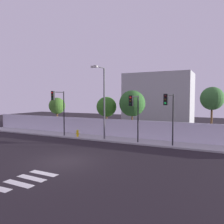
{
  "coord_description": "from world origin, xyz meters",
  "views": [
    {
      "loc": [
        9.32,
        -11.73,
        4.22
      ],
      "look_at": [
        0.35,
        6.5,
        2.92
      ],
      "focal_mm": 36.0,
      "sensor_mm": 36.0,
      "label": 1
    }
  ],
  "objects_px": {
    "traffic_light_right": "(134,108)",
    "roadside_tree_rightmost": "(212,99)",
    "fire_hydrant": "(78,133)",
    "traffic_light_left": "(169,108)",
    "street_lamp_curbside": "(103,97)",
    "traffic_light_center": "(58,103)",
    "roadside_tree_midleft": "(106,107)",
    "roadside_tree_leftmost": "(57,106)",
    "roadside_tree_midright": "(132,103)"
  },
  "relations": [
    {
      "from": "traffic_light_right",
      "to": "roadside_tree_rightmost",
      "type": "bearing_deg",
      "value": 34.4
    },
    {
      "from": "fire_hydrant",
      "to": "roadside_tree_rightmost",
      "type": "distance_m",
      "value": 13.57
    },
    {
      "from": "traffic_light_left",
      "to": "street_lamp_curbside",
      "type": "distance_m",
      "value": 6.65
    },
    {
      "from": "traffic_light_right",
      "to": "fire_hydrant",
      "type": "xyz_separation_m",
      "value": [
        -6.57,
        0.78,
        -2.75
      ]
    },
    {
      "from": "roadside_tree_rightmost",
      "to": "traffic_light_center",
      "type": "bearing_deg",
      "value": -163.73
    },
    {
      "from": "roadside_tree_midleft",
      "to": "traffic_light_center",
      "type": "bearing_deg",
      "value": -129.34
    },
    {
      "from": "traffic_light_right",
      "to": "fire_hydrant",
      "type": "distance_m",
      "value": 7.16
    },
    {
      "from": "street_lamp_curbside",
      "to": "roadside_tree_midleft",
      "type": "height_order",
      "value": "street_lamp_curbside"
    },
    {
      "from": "traffic_light_left",
      "to": "fire_hydrant",
      "type": "xyz_separation_m",
      "value": [
        -9.62,
        0.83,
        -2.83
      ]
    },
    {
      "from": "roadside_tree_rightmost",
      "to": "traffic_light_left",
      "type": "bearing_deg",
      "value": -125.68
    },
    {
      "from": "roadside_tree_leftmost",
      "to": "roadside_tree_midleft",
      "type": "height_order",
      "value": "roadside_tree_midleft"
    },
    {
      "from": "roadside_tree_leftmost",
      "to": "roadside_tree_midright",
      "type": "xyz_separation_m",
      "value": [
        10.27,
        -0.0,
        0.44
      ]
    },
    {
      "from": "traffic_light_left",
      "to": "roadside_tree_rightmost",
      "type": "height_order",
      "value": "roadside_tree_rightmost"
    },
    {
      "from": "traffic_light_center",
      "to": "roadside_tree_rightmost",
      "type": "relative_size",
      "value": 0.91
    },
    {
      "from": "traffic_light_left",
      "to": "traffic_light_right",
      "type": "bearing_deg",
      "value": 179.08
    },
    {
      "from": "traffic_light_left",
      "to": "roadside_tree_midright",
      "type": "relative_size",
      "value": 0.87
    },
    {
      "from": "traffic_light_left",
      "to": "roadside_tree_midleft",
      "type": "bearing_deg",
      "value": 152.16
    },
    {
      "from": "fire_hydrant",
      "to": "roadside_tree_rightmost",
      "type": "relative_size",
      "value": 0.14
    },
    {
      "from": "traffic_light_center",
      "to": "traffic_light_right",
      "type": "bearing_deg",
      "value": 0.39
    },
    {
      "from": "fire_hydrant",
      "to": "roadside_tree_midright",
      "type": "height_order",
      "value": "roadside_tree_midright"
    },
    {
      "from": "traffic_light_left",
      "to": "street_lamp_curbside",
      "type": "height_order",
      "value": "street_lamp_curbside"
    },
    {
      "from": "traffic_light_center",
      "to": "roadside_tree_rightmost",
      "type": "distance_m",
      "value": 15.07
    },
    {
      "from": "traffic_light_center",
      "to": "roadside_tree_leftmost",
      "type": "xyz_separation_m",
      "value": [
        -3.69,
        4.22,
        -0.47
      ]
    },
    {
      "from": "roadside_tree_rightmost",
      "to": "fire_hydrant",
      "type": "bearing_deg",
      "value": -165.01
    },
    {
      "from": "traffic_light_center",
      "to": "roadside_tree_midright",
      "type": "relative_size",
      "value": 0.94
    },
    {
      "from": "roadside_tree_midright",
      "to": "roadside_tree_rightmost",
      "type": "distance_m",
      "value": 7.88
    },
    {
      "from": "street_lamp_curbside",
      "to": "traffic_light_right",
      "type": "bearing_deg",
      "value": -10.93
    },
    {
      "from": "traffic_light_right",
      "to": "roadside_tree_leftmost",
      "type": "distance_m",
      "value": 12.76
    },
    {
      "from": "traffic_light_center",
      "to": "roadside_tree_leftmost",
      "type": "bearing_deg",
      "value": 131.14
    },
    {
      "from": "fire_hydrant",
      "to": "traffic_light_center",
      "type": "bearing_deg",
      "value": -155.31
    },
    {
      "from": "traffic_light_right",
      "to": "roadside_tree_midleft",
      "type": "xyz_separation_m",
      "value": [
        -4.92,
        4.16,
        -0.12
      ]
    },
    {
      "from": "traffic_light_center",
      "to": "roadside_tree_leftmost",
      "type": "relative_size",
      "value": 1.12
    },
    {
      "from": "traffic_light_left",
      "to": "roadside_tree_rightmost",
      "type": "distance_m",
      "value": 5.24
    },
    {
      "from": "roadside_tree_rightmost",
      "to": "roadside_tree_midright",
      "type": "bearing_deg",
      "value": -180.0
    },
    {
      "from": "traffic_light_center",
      "to": "roadside_tree_midleft",
      "type": "bearing_deg",
      "value": 50.66
    },
    {
      "from": "traffic_light_right",
      "to": "roadside_tree_leftmost",
      "type": "bearing_deg",
      "value": 160.96
    },
    {
      "from": "roadside_tree_midleft",
      "to": "roadside_tree_rightmost",
      "type": "distance_m",
      "value": 11.04
    },
    {
      "from": "traffic_light_left",
      "to": "roadside_tree_midleft",
      "type": "xyz_separation_m",
      "value": [
        -7.97,
        4.21,
        -0.21
      ]
    },
    {
      "from": "traffic_light_right",
      "to": "roadside_tree_rightmost",
      "type": "distance_m",
      "value": 7.41
    },
    {
      "from": "fire_hydrant",
      "to": "roadside_tree_midleft",
      "type": "xyz_separation_m",
      "value": [
        1.65,
        3.39,
        2.62
      ]
    },
    {
      "from": "traffic_light_center",
      "to": "roadside_tree_rightmost",
      "type": "height_order",
      "value": "roadside_tree_rightmost"
    },
    {
      "from": "roadside_tree_midleft",
      "to": "roadside_tree_rightmost",
      "type": "height_order",
      "value": "roadside_tree_rightmost"
    },
    {
      "from": "traffic_light_left",
      "to": "roadside_tree_leftmost",
      "type": "relative_size",
      "value": 1.03
    },
    {
      "from": "traffic_light_right",
      "to": "roadside_tree_leftmost",
      "type": "relative_size",
      "value": 1.01
    },
    {
      "from": "traffic_light_center",
      "to": "fire_hydrant",
      "type": "relative_size",
      "value": 6.49
    },
    {
      "from": "roadside_tree_leftmost",
      "to": "roadside_tree_midright",
      "type": "height_order",
      "value": "roadside_tree_midright"
    },
    {
      "from": "roadside_tree_midright",
      "to": "roadside_tree_rightmost",
      "type": "xyz_separation_m",
      "value": [
        7.87,
        0.0,
        0.52
      ]
    },
    {
      "from": "traffic_light_center",
      "to": "roadside_tree_leftmost",
      "type": "height_order",
      "value": "traffic_light_center"
    },
    {
      "from": "fire_hydrant",
      "to": "roadside_tree_midleft",
      "type": "distance_m",
      "value": 4.59
    },
    {
      "from": "roadside_tree_leftmost",
      "to": "roadside_tree_midleft",
      "type": "xyz_separation_m",
      "value": [
        7.14,
        -0.0,
        0.0
      ]
    }
  ]
}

